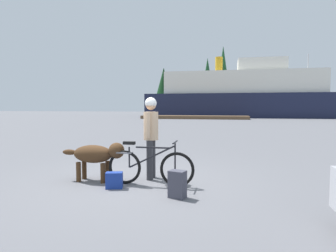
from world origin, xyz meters
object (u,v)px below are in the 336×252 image
object	(u,v)px
person_cyclist	(151,130)
dog	(97,155)
handbag_pannier	(114,180)
sailboat_moored	(306,114)
backpack	(177,184)
ferry_boat	(242,96)
bicycle	(150,167)

from	to	relation	value
person_cyclist	dog	world-z (taller)	person_cyclist
handbag_pannier	sailboat_moored	world-z (taller)	sailboat_moored
handbag_pannier	dog	bearing A→B (deg)	143.03
sailboat_moored	backpack	bearing A→B (deg)	-106.71
handbag_pannier	ferry_boat	world-z (taller)	ferry_boat
person_cyclist	handbag_pannier	bearing A→B (deg)	-120.41
dog	backpack	bearing A→B (deg)	-21.65
bicycle	sailboat_moored	xyz separation A→B (m)	(12.85, 39.90, 0.14)
ferry_boat	person_cyclist	bearing A→B (deg)	-95.42
backpack	bicycle	bearing A→B (deg)	136.06
backpack	sailboat_moored	world-z (taller)	sailboat_moored
handbag_pannier	sailboat_moored	bearing A→B (deg)	71.49
handbag_pannier	ferry_boat	bearing A→B (deg)	83.96
bicycle	backpack	size ratio (longest dim) A/B	3.74
person_cyclist	backpack	size ratio (longest dim) A/B	3.74
ferry_boat	bicycle	bearing A→B (deg)	-95.19
bicycle	handbag_pannier	xyz separation A→B (m)	(-0.62, -0.34, -0.22)
person_cyclist	dog	size ratio (longest dim) A/B	1.27
bicycle	dog	xyz separation A→B (m)	(-1.18, 0.08, 0.19)
dog	person_cyclist	bearing A→B (deg)	22.05
bicycle	sailboat_moored	world-z (taller)	sailboat_moored
backpack	sailboat_moored	distance (m)	42.34
backpack	handbag_pannier	distance (m)	1.34
person_cyclist	backpack	bearing A→B (deg)	-55.99
ferry_boat	sailboat_moored	distance (m)	9.77
bicycle	person_cyclist	world-z (taller)	person_cyclist
ferry_boat	handbag_pannier	bearing A→B (deg)	-96.04
person_cyclist	ferry_boat	world-z (taller)	ferry_boat
bicycle	dog	world-z (taller)	bicycle
sailboat_moored	bicycle	bearing A→B (deg)	-107.86
person_cyclist	dog	bearing A→B (deg)	-157.95
bicycle	ferry_boat	bearing A→B (deg)	84.81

